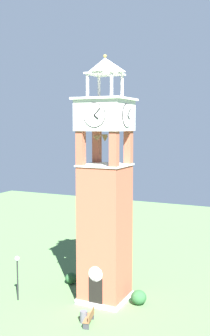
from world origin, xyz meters
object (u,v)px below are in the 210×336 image
at_px(park_bench, 90,317).
at_px(lamp_post, 17,269).
at_px(trash_bin, 84,317).
at_px(clock_tower, 105,202).

distance_m(park_bench, lamp_post, 7.09).
relative_size(park_bench, lamp_post, 0.48).
relative_size(lamp_post, trash_bin, 4.30).
distance_m(clock_tower, trash_bin, 8.18).
relative_size(clock_tower, lamp_post, 5.34).
distance_m(clock_tower, lamp_post, 8.39).
height_order(park_bench, trash_bin, park_bench).
distance_m(lamp_post, trash_bin, 6.64).
bearing_deg(clock_tower, trash_bin, -86.13).
xyz_separation_m(park_bench, trash_bin, (-0.49, 0.08, -0.08)).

